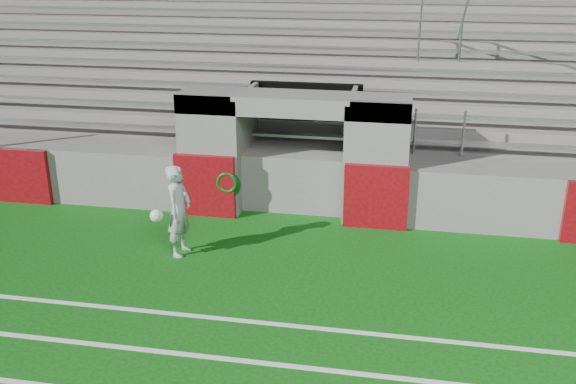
# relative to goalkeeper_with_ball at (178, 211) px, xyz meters

# --- Properties ---
(ground) EXTENTS (90.00, 90.00, 0.00)m
(ground) POSITION_rel_goalkeeper_with_ball_xyz_m (1.72, -1.08, -0.87)
(ground) COLOR #0C4D0E
(ground) RESTS_ON ground
(stadium_structure) EXTENTS (26.00, 8.48, 5.42)m
(stadium_structure) POSITION_rel_goalkeeper_with_ball_xyz_m (1.72, 6.89, 0.62)
(stadium_structure) COLOR slate
(stadium_structure) RESTS_ON ground
(goalkeeper_with_ball) EXTENTS (0.69, 0.75, 1.73)m
(goalkeeper_with_ball) POSITION_rel_goalkeeper_with_ball_xyz_m (0.00, 0.00, 0.00)
(goalkeeper_with_ball) COLOR #B1B7BB
(goalkeeper_with_ball) RESTS_ON ground
(hose_coil) EXTENTS (0.57, 0.15, 0.58)m
(hose_coil) POSITION_rel_goalkeeper_with_ball_xyz_m (0.42, 1.85, -0.10)
(hose_coil) COLOR #0C3E15
(hose_coil) RESTS_ON ground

